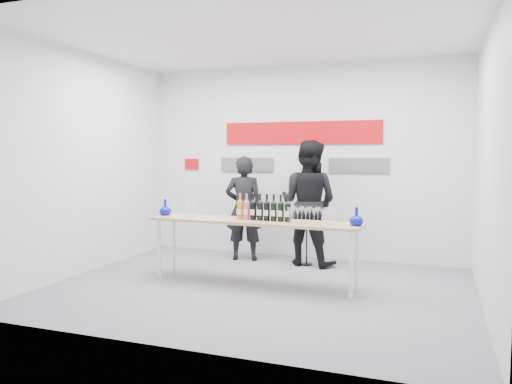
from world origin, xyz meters
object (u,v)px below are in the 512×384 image
(presenter_left, at_px, (244,208))
(presenter_right, at_px, (308,203))
(tasting_table, at_px, (253,225))
(mic_stand, at_px, (307,235))

(presenter_left, height_order, presenter_right, presenter_right)
(presenter_right, bearing_deg, presenter_left, 12.21)
(tasting_table, relative_size, presenter_left, 1.70)
(presenter_left, relative_size, presenter_right, 0.87)
(presenter_left, bearing_deg, tasting_table, 102.90)
(presenter_left, xyz_separation_m, mic_stand, (0.99, -0.02, -0.35))
(presenter_left, distance_m, presenter_right, 1.01)
(tasting_table, relative_size, presenter_right, 1.49)
(tasting_table, distance_m, presenter_left, 1.44)
(tasting_table, xyz_separation_m, presenter_right, (0.37, 1.32, 0.16))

